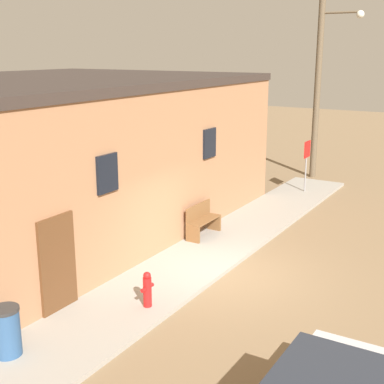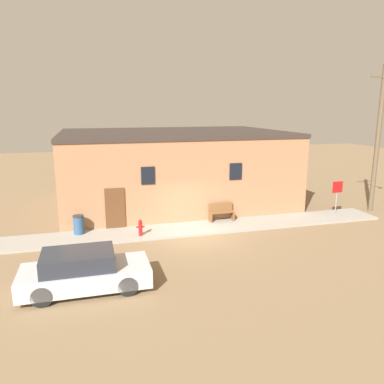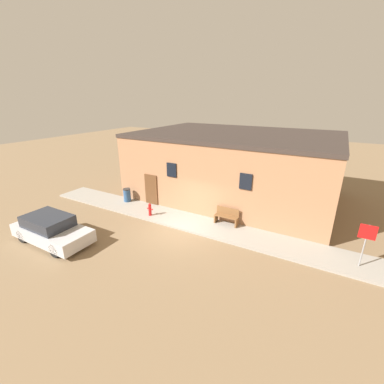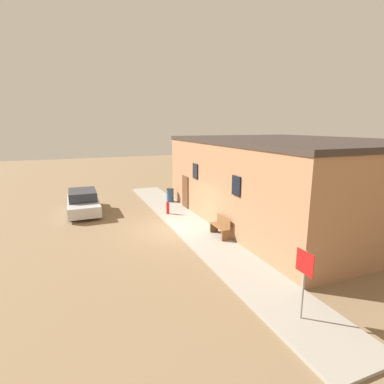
# 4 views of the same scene
# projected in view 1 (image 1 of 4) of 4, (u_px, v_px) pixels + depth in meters

# --- Properties ---
(ground_plane) EXTENTS (80.00, 80.00, 0.00)m
(ground_plane) POSITION_uv_depth(u_px,v_px,m) (225.00, 275.00, 13.59)
(ground_plane) COLOR #846B4C
(sidewalk) EXTENTS (21.64, 2.15, 0.10)m
(sidewalk) POSITION_uv_depth(u_px,v_px,m) (189.00, 264.00, 14.11)
(sidewalk) COLOR #9E998E
(sidewalk) RESTS_ON ground
(brick_building) EXTENTS (13.94, 9.84, 4.71)m
(brick_building) POSITION_uv_depth(u_px,v_px,m) (37.00, 154.00, 16.89)
(brick_building) COLOR #A87551
(brick_building) RESTS_ON ground
(fire_hydrant) EXTENTS (0.39, 0.19, 0.81)m
(fire_hydrant) POSITION_uv_depth(u_px,v_px,m) (147.00, 289.00, 11.60)
(fire_hydrant) COLOR red
(fire_hydrant) RESTS_ON sidewalk
(stop_sign) EXTENTS (0.65, 0.06, 2.02)m
(stop_sign) POSITION_uv_depth(u_px,v_px,m) (307.00, 156.00, 20.85)
(stop_sign) COLOR gray
(stop_sign) RESTS_ON sidewalk
(bench) EXTENTS (1.37, 0.44, 0.97)m
(bench) POSITION_uv_depth(u_px,v_px,m) (202.00, 221.00, 16.05)
(bench) COLOR brown
(bench) RESTS_ON sidewalk
(trash_bin) EXTENTS (0.52, 0.52, 0.94)m
(trash_bin) POSITION_uv_depth(u_px,v_px,m) (7.00, 331.00, 9.73)
(trash_bin) COLOR #2D517F
(trash_bin) RESTS_ON sidewalk
(utility_pole) EXTENTS (1.80, 1.89, 8.57)m
(utility_pole) POSITION_uv_depth(u_px,v_px,m) (320.00, 74.00, 22.89)
(utility_pole) COLOR brown
(utility_pole) RESTS_ON ground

